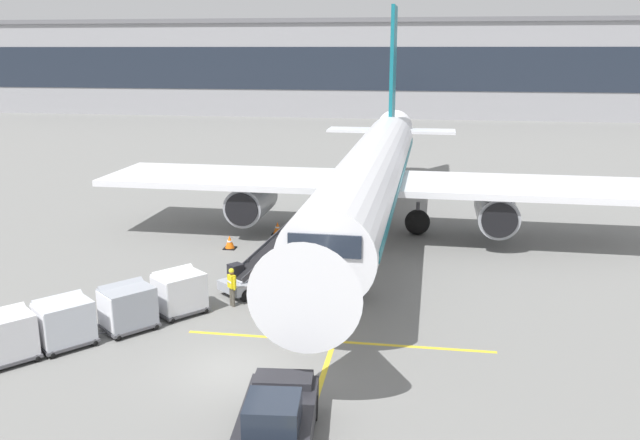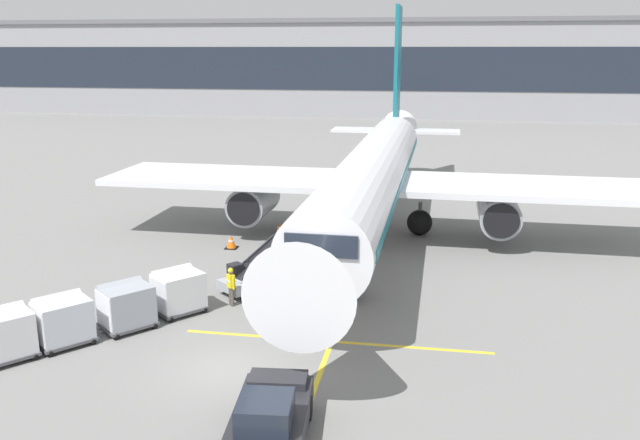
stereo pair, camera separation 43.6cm
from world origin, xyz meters
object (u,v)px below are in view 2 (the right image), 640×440
object	(u,v)px
ground_crew_marshaller	(159,290)
safety_cone_engine_keepout	(280,228)
ground_crew_by_carts	(261,282)
pushback_tug	(270,419)
belt_loader	(260,271)
safety_cone_wingtip	(231,242)
ground_crew_by_loader	(176,283)
ground_crew_wingwalker	(231,284)
baggage_cart_third	(63,320)
baggage_cart_fourth	(3,334)
parked_airplane	(374,175)
baggage_cart_second	(126,305)
baggage_cart_lead	(178,290)

from	to	relation	value
ground_crew_marshaller	safety_cone_engine_keepout	xyz separation A→B (m)	(2.24, 12.96, -0.62)
ground_crew_by_carts	ground_crew_marshaller	xyz separation A→B (m)	(-4.03, -1.78, 0.00)
pushback_tug	ground_crew_marshaller	bearing A→B (deg)	128.67
belt_loader	safety_cone_wingtip	xyz separation A→B (m)	(-3.33, 6.13, -0.55)
ground_crew_by_loader	ground_crew_by_carts	xyz separation A→B (m)	(3.65, 0.80, 0.00)
belt_loader	ground_crew_wingwalker	size ratio (longest dim) A/B	2.73
belt_loader	baggage_cart_third	distance (m)	9.23
belt_loader	baggage_cart_fourth	xyz separation A→B (m)	(-7.30, -8.67, 0.08)
belt_loader	pushback_tug	size ratio (longest dim) A/B	1.04
pushback_tug	ground_crew_by_loader	size ratio (longest dim) A/B	2.62
belt_loader	safety_cone_wingtip	distance (m)	6.99
ground_crew_by_carts	belt_loader	bearing A→B (deg)	105.96
baggage_cart_third	baggage_cart_fourth	distance (m)	2.11
belt_loader	ground_crew_by_loader	bearing A→B (deg)	-141.76
parked_airplane	ground_crew_by_carts	bearing A→B (deg)	-108.28
parked_airplane	baggage_cart_fourth	world-z (taller)	parked_airplane
ground_crew_marshaller	safety_cone_engine_keepout	world-z (taller)	ground_crew_marshaller
baggage_cart_third	baggage_cart_fourth	world-z (taller)	same
belt_loader	baggage_cart_second	xyz separation A→B (m)	(-4.16, -5.32, 0.08)
baggage_cart_second	ground_crew_marshaller	world-z (taller)	baggage_cart_second
safety_cone_wingtip	pushback_tug	bearing A→B (deg)	-69.64
baggage_cart_third	ground_crew_marshaller	xyz separation A→B (m)	(2.33, 3.64, -0.00)
parked_airplane	baggage_cart_third	world-z (taller)	parked_airplane
ground_crew_marshaller	pushback_tug	bearing A→B (deg)	-51.33
pushback_tug	safety_cone_engine_keepout	bearing A→B (deg)	102.44
safety_cone_engine_keepout	safety_cone_wingtip	bearing A→B (deg)	-121.05
parked_airplane	baggage_cart_second	bearing A→B (deg)	-119.08
parked_airplane	baggage_cart_fourth	xyz separation A→B (m)	(-11.64, -18.65, -2.76)
ground_crew_by_loader	parked_airplane	bearing A→B (deg)	58.96
ground_crew_by_carts	baggage_cart_third	bearing A→B (deg)	-139.58
baggage_cart_second	ground_crew_by_loader	world-z (taller)	baggage_cart_second
baggage_cart_second	safety_cone_wingtip	bearing A→B (deg)	85.83
safety_cone_wingtip	ground_crew_by_loader	bearing A→B (deg)	-88.89
ground_crew_wingwalker	safety_cone_wingtip	size ratio (longest dim) A/B	2.28
baggage_cart_lead	baggage_cart_second	bearing A→B (deg)	-126.41
ground_crew_by_loader	safety_cone_engine_keepout	size ratio (longest dim) A/B	2.25
parked_airplane	baggage_cart_lead	distance (m)	15.35
belt_loader	ground_crew_wingwalker	bearing A→B (deg)	-108.27
safety_cone_engine_keepout	safety_cone_wingtip	world-z (taller)	safety_cone_engine_keepout
baggage_cart_lead	safety_cone_engine_keepout	xyz separation A→B (m)	(1.43, 12.87, -0.62)
baggage_cart_second	ground_crew_marshaller	bearing A→B (deg)	71.54
baggage_cart_second	ground_crew_marshaller	size ratio (longest dim) A/B	1.49
ground_crew_wingwalker	baggage_cart_third	bearing A→B (deg)	-136.48
ground_crew_marshaller	belt_loader	bearing A→B (deg)	44.38
ground_crew_by_loader	ground_crew_marshaller	xyz separation A→B (m)	(-0.39, -0.98, 0.00)
ground_crew_marshaller	safety_cone_wingtip	distance (m)	9.62
ground_crew_by_loader	safety_cone_wingtip	distance (m)	8.64
baggage_cart_fourth	baggage_cart_lead	bearing A→B (deg)	49.25
parked_airplane	baggage_cart_third	bearing A→B (deg)	-120.88
baggage_cart_fourth	belt_loader	bearing A→B (deg)	49.93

